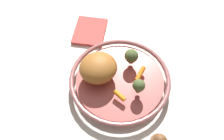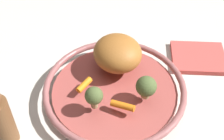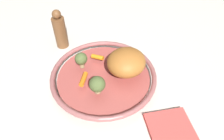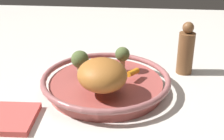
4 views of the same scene
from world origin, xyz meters
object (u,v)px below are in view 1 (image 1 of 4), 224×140
(dish_towel, at_px, (90,31))
(serving_bowl, at_px, (120,81))
(baby_carrot_right, at_px, (120,96))
(roast_chicken_piece, at_px, (98,68))
(broccoli_floret_small, at_px, (139,86))
(baby_carrot_left, at_px, (140,74))
(broccoli_floret_mid, at_px, (131,56))

(dish_towel, bearing_deg, serving_bowl, -143.45)
(serving_bowl, distance_m, baby_carrot_right, 0.08)
(roast_chicken_piece, relative_size, broccoli_floret_small, 2.21)
(dish_towel, bearing_deg, baby_carrot_left, -130.63)
(roast_chicken_piece, distance_m, broccoli_floret_mid, 0.12)
(baby_carrot_right, height_order, dish_towel, baby_carrot_right)
(baby_carrot_left, height_order, broccoli_floret_mid, broccoli_floret_mid)
(broccoli_floret_mid, distance_m, dish_towel, 0.25)
(broccoli_floret_mid, bearing_deg, serving_bowl, 160.65)
(roast_chicken_piece, xyz_separation_m, broccoli_floret_mid, (0.07, -0.10, -0.01))
(broccoli_floret_small, bearing_deg, serving_bowl, 59.42)
(serving_bowl, distance_m, broccoli_floret_small, 0.10)
(broccoli_floret_small, height_order, dish_towel, broccoli_floret_small)
(serving_bowl, bearing_deg, broccoli_floret_small, -120.58)
(broccoli_floret_small, xyz_separation_m, broccoli_floret_mid, (0.11, 0.04, -0.00))
(serving_bowl, relative_size, broccoli_floret_mid, 5.98)
(baby_carrot_right, height_order, baby_carrot_left, same)
(broccoli_floret_small, height_order, broccoli_floret_mid, same)
(serving_bowl, relative_size, broccoli_floret_small, 6.07)
(baby_carrot_right, distance_m, baby_carrot_left, 0.11)
(broccoli_floret_small, xyz_separation_m, dish_towel, (0.26, 0.23, -0.07))
(baby_carrot_left, xyz_separation_m, broccoli_floret_mid, (0.05, 0.04, 0.02))
(broccoli_floret_small, bearing_deg, broccoli_floret_mid, 19.97)
(serving_bowl, height_order, broccoli_floret_mid, broccoli_floret_mid)
(roast_chicken_piece, height_order, dish_towel, roast_chicken_piece)
(baby_carrot_left, bearing_deg, baby_carrot_right, 150.65)
(broccoli_floret_mid, bearing_deg, broccoli_floret_small, -160.03)
(baby_carrot_right, height_order, broccoli_floret_small, broccoli_floret_small)
(serving_bowl, bearing_deg, broccoli_floret_mid, -19.35)
(dish_towel, bearing_deg, roast_chicken_piece, -158.06)
(roast_chicken_piece, bearing_deg, broccoli_floret_mid, -53.25)
(roast_chicken_piece, height_order, broccoli_floret_mid, roast_chicken_piece)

